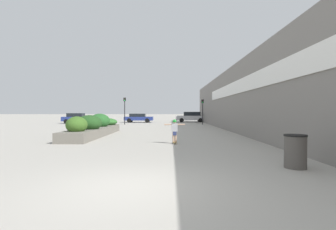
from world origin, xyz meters
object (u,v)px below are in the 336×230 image
car_center_right (139,118)px  skateboarder (175,128)px  car_leftmost (77,118)px  car_rightmost (191,117)px  traffic_light_left (125,106)px  trash_bin (295,151)px  car_center_left (250,117)px  traffic_light_right (203,107)px  skateboard (175,142)px

car_center_right → skateboarder: bearing=11.1°
car_leftmost → skateboarder: bearing=30.5°
skateboarder → car_rightmost: car_rightmost is taller
car_leftmost → traffic_light_left: size_ratio=1.12×
car_center_right → traffic_light_left: size_ratio=1.25×
skateboarder → traffic_light_left: bearing=103.6°
car_rightmost → traffic_light_left: (-9.13, -7.80, 1.53)m
car_rightmost → skateboarder: bearing=173.8°
car_rightmost → trash_bin: bearing=-179.0°
skateboarder → car_center_left: (11.59, 25.11, 0.05)m
car_center_right → car_rightmost: car_rightmost is taller
skateboarder → car_center_right: (-5.17, 26.35, -0.09)m
traffic_light_right → car_rightmost: bearing=96.5°
car_rightmost → traffic_light_left: size_ratio=1.35×
trash_bin → car_center_left: bearing=75.5°
skateboarder → traffic_light_left: 20.72m
skateboard → skateboarder: bearing=86.3°
car_center_left → traffic_light_right: bearing=-55.2°
skateboarder → traffic_light_left: traffic_light_left is taller
skateboarder → car_center_left: bearing=61.6°
traffic_light_left → traffic_light_right: size_ratio=1.07×
skateboarder → car_center_right: car_center_right is taller
car_center_left → trash_bin: bearing=-14.5°
car_center_left → traffic_light_right: size_ratio=1.43×
skateboarder → car_center_right: bearing=97.4°
traffic_light_left → trash_bin: bearing=-69.3°
trash_bin → car_center_right: (-8.72, 32.28, 0.22)m
car_leftmost → car_center_left: car_center_left is taller
trash_bin → car_rightmost: size_ratio=0.22×
trash_bin → car_rightmost: bearing=91.0°
car_rightmost → traffic_light_right: traffic_light_right is taller
traffic_light_right → car_center_right: bearing=143.9°
car_center_left → traffic_light_left: (-17.73, -5.37, 1.50)m
skateboard → car_center_left: bearing=61.6°
trash_bin → car_leftmost: 33.53m
car_center_left → car_center_right: car_center_left is taller
car_rightmost → traffic_light_left: traffic_light_left is taller
skateboard → traffic_light_right: bearing=75.2°
skateboarder → car_rightmost: bearing=80.1°
car_center_right → traffic_light_left: 6.89m
traffic_light_right → car_center_left: bearing=34.8°
car_leftmost → car_center_right: size_ratio=0.90×
car_leftmost → traffic_light_right: 17.73m
car_center_right → car_rightmost: (8.16, 1.18, 0.11)m
car_rightmost → car_center_left: bearing=-105.8°
car_leftmost → car_center_right: bearing=112.3°
car_rightmost → car_center_right: bearing=98.3°
car_center_right → skateboard: bearing=11.1°
car_leftmost → traffic_light_right: (17.38, -3.19, 1.46)m
trash_bin → traffic_light_left: size_ratio=0.29×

